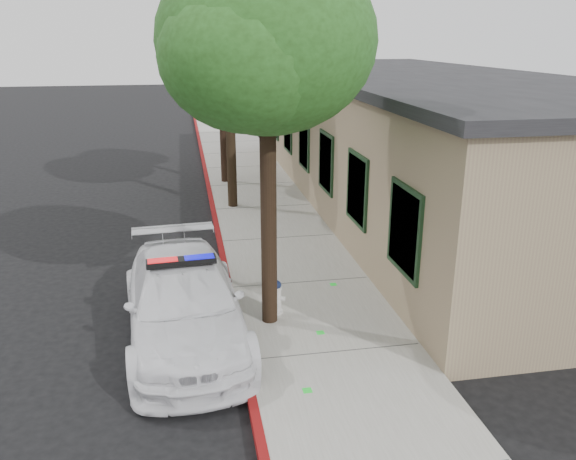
# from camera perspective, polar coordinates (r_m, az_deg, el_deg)

# --- Properties ---
(ground) EXTENTS (120.00, 120.00, 0.00)m
(ground) POSITION_cam_1_polar(r_m,az_deg,el_deg) (10.04, -4.68, -13.51)
(ground) COLOR black
(ground) RESTS_ON ground
(sidewalk) EXTENTS (3.20, 60.00, 0.15)m
(sidewalk) POSITION_cam_1_polar(r_m,az_deg,el_deg) (12.83, 1.08, -5.50)
(sidewalk) COLOR gray
(sidewalk) RESTS_ON ground
(red_curb) EXTENTS (0.14, 60.00, 0.16)m
(red_curb) POSITION_cam_1_polar(r_m,az_deg,el_deg) (12.64, -5.82, -5.97)
(red_curb) COLOR maroon
(red_curb) RESTS_ON ground
(clapboard_building) EXTENTS (7.30, 20.89, 4.24)m
(clapboard_building) POSITION_cam_1_polar(r_m,az_deg,el_deg) (19.24, 12.68, 8.69)
(clapboard_building) COLOR #938260
(clapboard_building) RESTS_ON ground
(police_car) EXTENTS (2.44, 5.23, 1.60)m
(police_car) POSITION_cam_1_polar(r_m,az_deg,el_deg) (10.72, -10.28, -7.02)
(police_car) COLOR white
(police_car) RESTS_ON ground
(fire_hydrant) EXTENTS (0.41, 0.36, 0.71)m
(fire_hydrant) POSITION_cam_1_polar(r_m,az_deg,el_deg) (11.30, -1.29, -6.60)
(fire_hydrant) COLOR silver
(fire_hydrant) RESTS_ON sidewalk
(street_tree_near) EXTENTS (3.65, 3.69, 6.66)m
(street_tree_near) POSITION_cam_1_polar(r_m,az_deg,el_deg) (9.92, -2.03, 17.41)
(street_tree_near) COLOR black
(street_tree_near) RESTS_ON sidewalk
(street_tree_mid) EXTENTS (3.57, 3.70, 6.82)m
(street_tree_mid) POSITION_cam_1_polar(r_m,az_deg,el_deg) (17.85, -6.03, 18.51)
(street_tree_mid) COLOR black
(street_tree_mid) RESTS_ON sidewalk
(street_tree_far) EXTENTS (3.18, 3.09, 5.78)m
(street_tree_far) POSITION_cam_1_polar(r_m,az_deg,el_deg) (21.11, -6.57, 16.36)
(street_tree_far) COLOR black
(street_tree_far) RESTS_ON sidewalk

